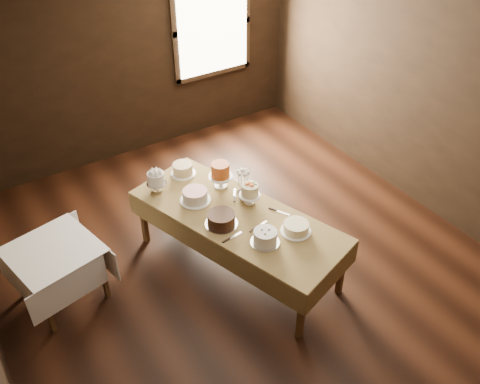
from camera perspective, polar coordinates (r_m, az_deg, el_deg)
name	(u,v)px	position (r m, az deg, el deg)	size (l,w,h in m)	color
floor	(250,271)	(5.58, 1.12, -8.88)	(5.00, 6.00, 0.01)	black
ceiling	(254,10)	(4.08, 1.61, 19.78)	(5.00, 6.00, 0.01)	beige
wall_back	(126,58)	(7.09, -12.70, 14.47)	(5.00, 0.02, 2.80)	black
wall_right	(434,98)	(6.26, 21.03, 9.81)	(0.02, 6.00, 2.80)	black
window	(213,27)	(7.48, -3.09, 18.08)	(1.10, 0.05, 1.30)	#FFEABF
display_table	(237,219)	(5.20, -0.36, -3.03)	(1.57, 2.47, 0.71)	#462C14
side_table	(54,255)	(5.23, -20.22, -6.70)	(0.94, 0.94, 0.66)	#462C14
cake_meringue	(156,182)	(5.51, -9.40, 1.09)	(0.24, 0.24, 0.23)	silver
cake_speckled	(183,169)	(5.75, -6.46, 2.54)	(0.32, 0.32, 0.13)	white
cake_lattice	(195,196)	(5.34, -5.08, -0.49)	(0.33, 0.33, 0.12)	white
cake_caramel	(221,177)	(5.49, -2.21, 1.75)	(0.27, 0.27, 0.31)	white
cake_chocolate	(221,219)	(5.02, -2.13, -3.10)	(0.39, 0.39, 0.13)	silver
cake_flowers	(250,195)	(5.27, 1.10, -0.29)	(0.23, 0.23, 0.24)	white
cake_swirl	(265,237)	(4.81, 2.85, -5.13)	(0.29, 0.29, 0.14)	silver
cake_cream	(296,228)	(4.97, 6.33, -4.03)	(0.30, 0.30, 0.11)	white
cake_server_a	(261,224)	(5.05, 2.43, -3.66)	(0.24, 0.03, 0.01)	silver
cake_server_b	(283,213)	(5.21, 4.89, -2.35)	(0.24, 0.03, 0.01)	silver
cake_server_d	(235,192)	(5.47, -0.61, -0.04)	(0.24, 0.03, 0.01)	silver
cake_server_e	(236,235)	(4.93, -0.49, -4.88)	(0.24, 0.03, 0.01)	silver
flower_vase	(243,191)	(5.38, 0.34, 0.06)	(0.12, 0.12, 0.13)	#2D2823
flower_bouquet	(243,177)	(5.27, 0.35, 1.67)	(0.14, 0.14, 0.20)	white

